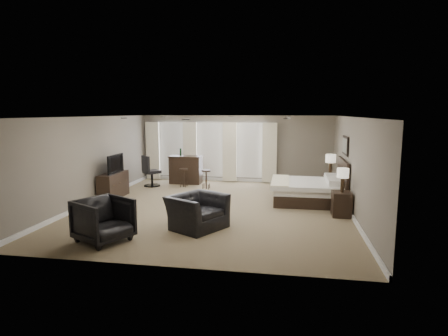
% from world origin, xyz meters
% --- Properties ---
extents(room, '(7.60, 8.60, 2.64)m').
position_xyz_m(room, '(0.00, 0.00, 1.30)').
color(room, '#78684C').
rests_on(room, ground).
extents(window_bay, '(5.25, 0.20, 2.30)m').
position_xyz_m(window_bay, '(-1.00, 4.11, 1.20)').
color(window_bay, silver).
rests_on(window_bay, room).
extents(bed, '(2.08, 1.99, 1.33)m').
position_xyz_m(bed, '(2.58, 1.15, 0.66)').
color(bed, silver).
rests_on(bed, ground).
extents(nightstand_near, '(0.48, 0.59, 0.65)m').
position_xyz_m(nightstand_near, '(3.47, -0.30, 0.32)').
color(nightstand_near, black).
rests_on(nightstand_near, ground).
extents(nightstand_far, '(0.46, 0.56, 0.62)m').
position_xyz_m(nightstand_far, '(3.47, 2.60, 0.31)').
color(nightstand_far, black).
rests_on(nightstand_far, ground).
extents(lamp_near, '(0.31, 0.31, 0.63)m').
position_xyz_m(lamp_near, '(3.47, -0.30, 0.96)').
color(lamp_near, beige).
rests_on(lamp_near, nightstand_near).
extents(lamp_far, '(0.34, 0.34, 0.71)m').
position_xyz_m(lamp_far, '(3.47, 2.60, 0.97)').
color(lamp_far, beige).
rests_on(lamp_far, nightstand_far).
extents(wall_art, '(0.04, 0.96, 0.56)m').
position_xyz_m(wall_art, '(3.70, 1.15, 1.75)').
color(wall_art, slate).
rests_on(wall_art, room).
extents(dresser, '(0.45, 1.39, 0.81)m').
position_xyz_m(dresser, '(-3.45, 0.69, 0.40)').
color(dresser, black).
rests_on(dresser, ground).
extents(tv, '(0.59, 1.03, 0.14)m').
position_xyz_m(tv, '(-3.45, 0.69, 0.88)').
color(tv, black).
rests_on(tv, dresser).
extents(armchair_near, '(1.31, 1.46, 1.07)m').
position_xyz_m(armchair_near, '(-0.03, -1.97, 0.54)').
color(armchair_near, black).
rests_on(armchair_near, ground).
extents(armchair_far, '(1.29, 1.32, 1.02)m').
position_xyz_m(armchair_far, '(-1.77, -3.20, 0.51)').
color(armchair_far, black).
rests_on(armchair_far, ground).
extents(bar_counter, '(1.23, 0.64, 1.08)m').
position_xyz_m(bar_counter, '(-1.82, 3.47, 0.54)').
color(bar_counter, black).
rests_on(bar_counter, ground).
extents(bar_stool_left, '(0.33, 0.33, 0.68)m').
position_xyz_m(bar_stool_left, '(-1.72, 2.79, 0.34)').
color(bar_stool_left, black).
rests_on(bar_stool_left, ground).
extents(bar_stool_right, '(0.38, 0.38, 0.68)m').
position_xyz_m(bar_stool_right, '(-0.82, 2.59, 0.34)').
color(bar_stool_right, black).
rests_on(bar_stool_right, ground).
extents(desk_chair, '(0.83, 0.83, 1.16)m').
position_xyz_m(desk_chair, '(-2.90, 2.68, 0.58)').
color(desk_chair, black).
rests_on(desk_chair, ground).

